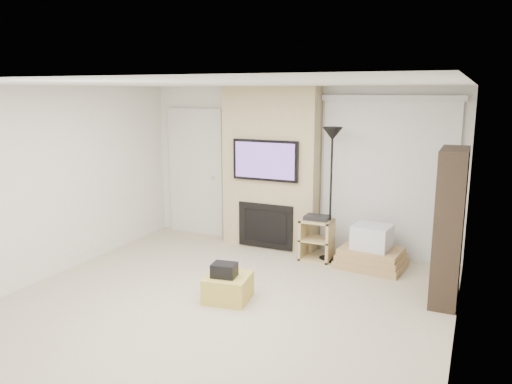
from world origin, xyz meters
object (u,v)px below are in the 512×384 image
at_px(floor_lamp, 332,157).
at_px(ottoman, 228,288).
at_px(box_stack, 371,251).
at_px(av_stand, 317,236).
at_px(bookshelf, 449,226).

bearing_deg(floor_lamp, ottoman, -110.48).
bearing_deg(box_stack, ottoman, -125.93).
xyz_separation_m(floor_lamp, av_stand, (-0.18, -0.04, -1.18)).
bearing_deg(box_stack, floor_lamp, 175.66).
relative_size(box_stack, bookshelf, 0.54).
bearing_deg(ottoman, av_stand, 74.19).
xyz_separation_m(ottoman, box_stack, (1.31, 1.81, 0.08)).
bearing_deg(ottoman, floor_lamp, 69.52).
height_order(floor_lamp, box_stack, floor_lamp).
height_order(av_stand, bookshelf, bookshelf).
distance_m(floor_lamp, av_stand, 1.19).
height_order(ottoman, av_stand, av_stand).
relative_size(av_stand, bookshelf, 0.37).
distance_m(ottoman, av_stand, 1.90).
bearing_deg(box_stack, av_stand, 179.41).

